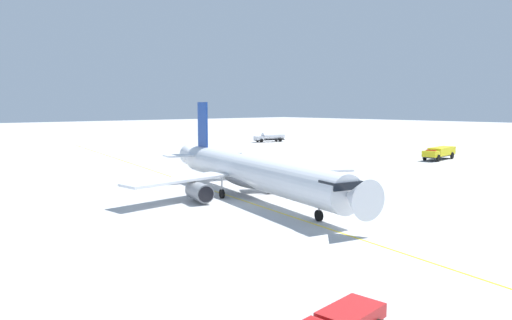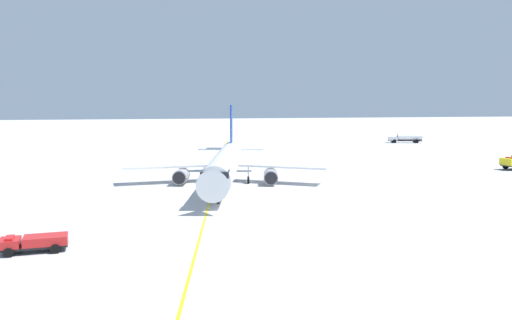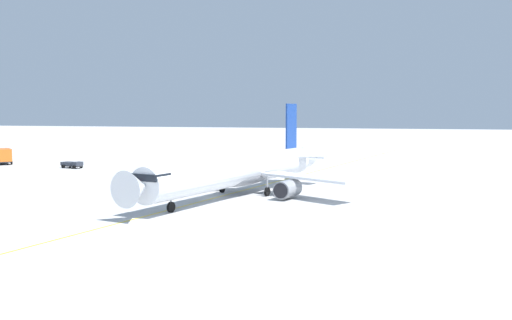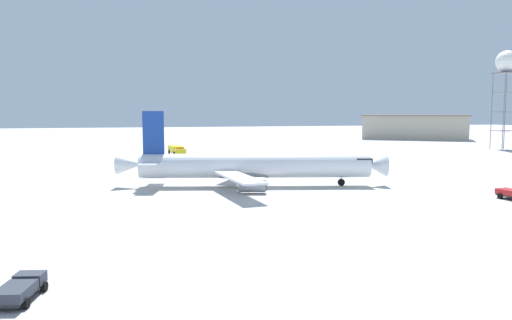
% 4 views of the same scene
% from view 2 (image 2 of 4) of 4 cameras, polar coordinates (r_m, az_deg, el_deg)
% --- Properties ---
extents(ground_plane, '(600.00, 600.00, 0.00)m').
position_cam_2_polar(ground_plane, '(72.08, -4.58, -3.17)').
color(ground_plane, '#B2B2B2').
extents(airliner_main, '(30.14, 40.89, 11.51)m').
position_cam_2_polar(airliner_main, '(74.59, -3.39, -0.50)').
color(airliner_main, white).
rests_on(airliner_main, ground_plane).
extents(fuel_tanker_truck, '(9.93, 4.71, 2.87)m').
position_cam_2_polar(fuel_tanker_truck, '(158.03, 16.38, 2.41)').
color(fuel_tanker_truck, '#232326').
rests_on(fuel_tanker_truck, ground_plane).
extents(ops_pickup_truck, '(5.28, 2.68, 1.41)m').
position_cam_2_polar(ops_pickup_truck, '(45.51, -23.41, -8.37)').
color(ops_pickup_truck, '#232326').
rests_on(ops_pickup_truck, ground_plane).
extents(taxiway_centreline, '(32.42, 181.67, 0.01)m').
position_cam_2_polar(taxiway_centreline, '(77.33, -4.61, -2.51)').
color(taxiway_centreline, yellow).
rests_on(taxiway_centreline, ground_plane).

